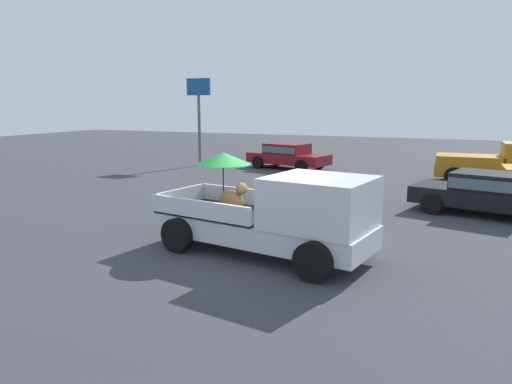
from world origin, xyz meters
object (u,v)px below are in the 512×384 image
(parked_sedan_near, at_px, (488,192))
(parked_sedan_far, at_px, (288,155))
(motel_sign, at_px, (199,104))
(pickup_truck_far, at_px, (500,164))
(pickup_truck_main, at_px, (280,214))

(parked_sedan_near, relative_size, parked_sedan_far, 1.00)
(motel_sign, bearing_deg, parked_sedan_far, 7.92)
(motel_sign, bearing_deg, parked_sedan_near, -26.62)
(pickup_truck_far, bearing_deg, parked_sedan_far, 171.80)
(pickup_truck_far, relative_size, motel_sign, 1.02)
(parked_sedan_near, bearing_deg, motel_sign, -11.87)
(pickup_truck_main, bearing_deg, pickup_truck_far, 77.67)
(pickup_truck_main, height_order, parked_sedan_far, pickup_truck_main)
(pickup_truck_main, xyz_separation_m, motel_sign, (-9.60, 13.38, 2.38))
(pickup_truck_far, relative_size, parked_sedan_near, 1.05)
(pickup_truck_far, height_order, parked_sedan_far, pickup_truck_far)
(pickup_truck_far, height_order, motel_sign, motel_sign)
(parked_sedan_near, xyz_separation_m, parked_sedan_far, (-9.20, 7.76, 0.00))
(pickup_truck_main, xyz_separation_m, parked_sedan_far, (-4.69, 14.06, -0.23))
(pickup_truck_far, xyz_separation_m, motel_sign, (-14.88, 0.53, 2.48))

